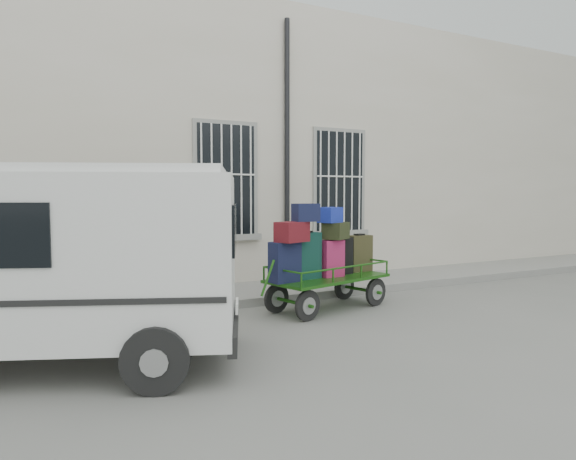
# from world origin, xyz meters

# --- Properties ---
(ground) EXTENTS (80.00, 80.00, 0.00)m
(ground) POSITION_xyz_m (0.00, 0.00, 0.00)
(ground) COLOR slate
(ground) RESTS_ON ground
(building) EXTENTS (24.00, 5.15, 6.00)m
(building) POSITION_xyz_m (0.00, 5.50, 3.00)
(building) COLOR beige
(building) RESTS_ON ground
(sidewalk) EXTENTS (24.00, 1.70, 0.15)m
(sidewalk) POSITION_xyz_m (0.00, 2.20, 0.07)
(sidewalk) COLOR gray
(sidewalk) RESTS_ON ground
(luggage_cart) EXTENTS (2.58, 1.47, 1.81)m
(luggage_cart) POSITION_xyz_m (0.43, 0.61, 0.89)
(luggage_cart) COLOR black
(luggage_cart) RESTS_ON ground
(van) EXTENTS (4.84, 3.42, 2.27)m
(van) POSITION_xyz_m (-3.92, -0.36, 1.30)
(van) COLOR silver
(van) RESTS_ON ground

